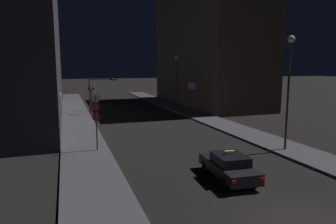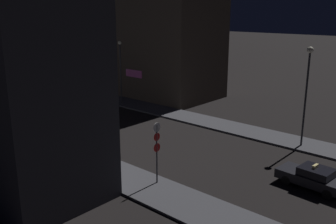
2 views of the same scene
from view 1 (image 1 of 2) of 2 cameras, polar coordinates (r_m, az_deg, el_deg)
The scene contains 10 objects.
sidewalk_left at distance 38.78m, azimuth -16.73°, elevation -0.85°, with size 3.37×63.14×0.16m, color #424247.
sidewalk_right at distance 41.78m, azimuth 3.42°, elevation 0.15°, with size 3.37×63.14×0.16m, color #424247.
building_facade_left at distance 40.00m, azimuth -24.42°, elevation 10.60°, with size 6.45×34.52×16.25m.
building_facade_right at distance 50.47m, azimuth 7.35°, elevation 12.27°, with size 9.52×25.17×19.04m.
taxi at distance 17.30m, azimuth 11.28°, elevation -9.89°, with size 2.13×4.57×1.62m.
traffic_light_overhead at distance 42.47m, azimuth -12.52°, elevation 4.62°, with size 3.72×0.41×4.68m.
traffic_light_left_kerb at distance 39.78m, azimuth -14.16°, elevation 3.22°, with size 0.80×0.42×3.71m.
sign_pole_left at distance 22.30m, azimuth -13.28°, elevation -0.81°, with size 0.60×0.10×4.07m.
street_lamp_near_block at distance 23.34m, azimuth 21.72°, elevation 6.60°, with size 0.51×0.51×8.12m.
street_lamp_far_block at distance 42.45m, azimuth 1.58°, elevation 6.71°, with size 0.43×0.43×7.42m.
Camera 1 is at (-8.40, -8.71, 6.15)m, focal length 32.60 mm.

